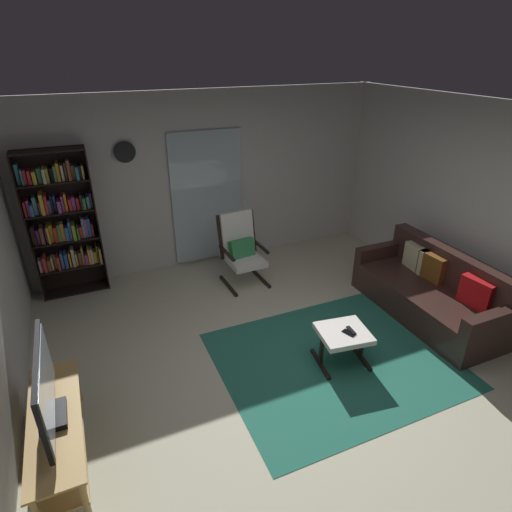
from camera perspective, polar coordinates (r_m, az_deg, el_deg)
ground_plane at (r=4.76m, az=5.32°, el=-14.77°), size 7.02×7.02×0.00m
wall_back at (r=6.52m, az=-6.54°, el=10.09°), size 5.60×0.06×2.60m
wall_right at (r=5.76m, az=30.33°, el=4.30°), size 0.06×6.00×2.60m
glass_door_panel at (r=6.52m, az=-6.54°, el=7.80°), size 1.10×0.01×2.00m
area_rug at (r=4.91m, az=10.51°, el=-13.57°), size 2.49×2.07×0.01m
tv_stand at (r=4.07m, az=-25.13°, el=-20.58°), size 0.41×1.39×0.47m
television at (r=3.76m, az=-26.48°, el=-15.80°), size 0.20×1.02×0.63m
bookshelf_near_tv at (r=6.15m, az=-24.68°, el=4.28°), size 0.86×0.30×2.00m
leather_sofa at (r=5.84m, az=22.52°, el=-4.59°), size 0.83×1.99×0.84m
lounge_armchair at (r=6.06m, az=-2.01°, el=1.18°), size 0.59×0.67×1.02m
ottoman at (r=4.69m, az=11.67°, el=-10.59°), size 0.58×0.55×0.41m
tv_remote at (r=4.66m, az=12.71°, el=-9.77°), size 0.05×0.15×0.02m
cell_phone at (r=4.62m, az=12.41°, el=-10.09°), size 0.11×0.16×0.01m
wall_clock at (r=6.08m, az=-17.31°, el=13.26°), size 0.29×0.03×0.29m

